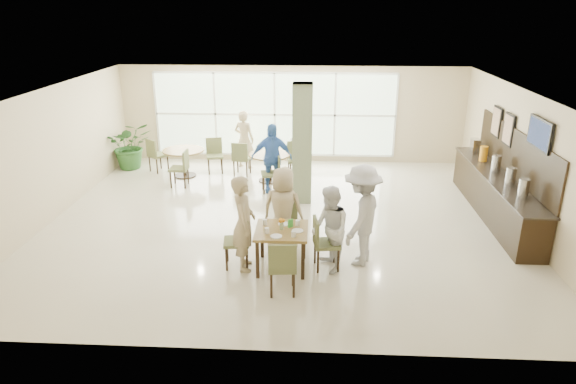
# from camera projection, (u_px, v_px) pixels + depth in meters

# --- Properties ---
(ground) EXTENTS (10.00, 10.00, 0.00)m
(ground) POSITION_uv_depth(u_px,v_px,m) (282.00, 220.00, 11.24)
(ground) COLOR beige
(ground) RESTS_ON ground
(room_shell) EXTENTS (10.00, 10.00, 10.00)m
(room_shell) POSITION_uv_depth(u_px,v_px,m) (282.00, 145.00, 10.65)
(room_shell) COLOR white
(room_shell) RESTS_ON ground
(window_bank) EXTENTS (7.00, 0.04, 7.00)m
(window_bank) POSITION_uv_depth(u_px,v_px,m) (275.00, 115.00, 14.96)
(window_bank) COLOR silver
(window_bank) RESTS_ON ground
(column) EXTENTS (0.45, 0.45, 2.80)m
(column) POSITION_uv_depth(u_px,v_px,m) (302.00, 144.00, 11.86)
(column) COLOR #5B6949
(column) RESTS_ON ground
(main_table) EXTENTS (0.92, 0.92, 0.75)m
(main_table) POSITION_uv_depth(u_px,v_px,m) (282.00, 234.00, 9.00)
(main_table) COLOR brown
(main_table) RESTS_ON ground
(round_table_left) EXTENTS (1.12, 1.12, 0.75)m
(round_table_left) POSITION_uv_depth(u_px,v_px,m) (184.00, 156.00, 13.88)
(round_table_left) COLOR brown
(round_table_left) RESTS_ON ground
(round_table_right) EXTENTS (1.10, 1.10, 0.75)m
(round_table_right) POSITION_uv_depth(u_px,v_px,m) (270.00, 160.00, 13.50)
(round_table_right) COLOR brown
(round_table_right) RESTS_ON ground
(chairs_main_table) EXTENTS (2.12, 2.13, 0.95)m
(chairs_main_table) POSITION_uv_depth(u_px,v_px,m) (283.00, 243.00, 9.08)
(chairs_main_table) COLOR brown
(chairs_main_table) RESTS_ON ground
(chairs_table_left) EXTENTS (2.19, 1.74, 0.95)m
(chairs_table_left) POSITION_uv_depth(u_px,v_px,m) (184.00, 160.00, 13.90)
(chairs_table_left) COLOR brown
(chairs_table_left) RESTS_ON ground
(chairs_table_right) EXTENTS (2.01, 1.81, 0.95)m
(chairs_table_right) POSITION_uv_depth(u_px,v_px,m) (269.00, 164.00, 13.55)
(chairs_table_right) COLOR brown
(chairs_table_right) RESTS_ON ground
(tabletop_clutter) EXTENTS (0.74, 0.72, 0.21)m
(tabletop_clutter) POSITION_uv_depth(u_px,v_px,m) (283.00, 227.00, 8.93)
(tabletop_clutter) COLOR white
(tabletop_clutter) RESTS_ON main_table
(buffet_counter) EXTENTS (0.64, 4.70, 1.95)m
(buffet_counter) POSITION_uv_depth(u_px,v_px,m) (496.00, 192.00, 11.28)
(buffet_counter) COLOR black
(buffet_counter) RESTS_ON ground
(wall_tv) EXTENTS (0.06, 1.00, 0.58)m
(wall_tv) POSITION_uv_depth(u_px,v_px,m) (540.00, 134.00, 9.68)
(wall_tv) COLOR black
(wall_tv) RESTS_ON ground
(framed_art_a) EXTENTS (0.05, 0.55, 0.70)m
(framed_art_a) POSITION_uv_depth(u_px,v_px,m) (509.00, 130.00, 11.28)
(framed_art_a) COLOR black
(framed_art_a) RESTS_ON ground
(framed_art_b) EXTENTS (0.05, 0.55, 0.70)m
(framed_art_b) POSITION_uv_depth(u_px,v_px,m) (497.00, 122.00, 12.03)
(framed_art_b) COLOR black
(framed_art_b) RESTS_ON ground
(potted_plant) EXTENTS (1.60, 1.60, 1.34)m
(potted_plant) POSITION_uv_depth(u_px,v_px,m) (130.00, 145.00, 14.54)
(potted_plant) COLOR #295A24
(potted_plant) RESTS_ON ground
(teen_left) EXTENTS (0.50, 0.69, 1.73)m
(teen_left) POSITION_uv_depth(u_px,v_px,m) (244.00, 223.00, 8.94)
(teen_left) COLOR tan
(teen_left) RESTS_ON ground
(teen_far) EXTENTS (0.89, 0.62, 1.64)m
(teen_far) POSITION_uv_depth(u_px,v_px,m) (283.00, 209.00, 9.65)
(teen_far) COLOR tan
(teen_far) RESTS_ON ground
(teen_right) EXTENTS (0.78, 0.89, 1.55)m
(teen_right) POSITION_uv_depth(u_px,v_px,m) (330.00, 230.00, 8.89)
(teen_right) COLOR white
(teen_right) RESTS_ON ground
(teen_standing) EXTENTS (1.10, 1.37, 1.86)m
(teen_standing) POSITION_uv_depth(u_px,v_px,m) (362.00, 215.00, 9.10)
(teen_standing) COLOR #B7B7BA
(teen_standing) RESTS_ON ground
(adult_a) EXTENTS (1.10, 0.74, 1.73)m
(adult_a) POSITION_uv_depth(u_px,v_px,m) (272.00, 158.00, 12.67)
(adult_a) COLOR #3E6DBA
(adult_a) RESTS_ON ground
(adult_b) EXTENTS (0.88, 1.71, 1.77)m
(adult_b) POSITION_uv_depth(u_px,v_px,m) (302.00, 149.00, 13.39)
(adult_b) COLOR white
(adult_b) RESTS_ON ground
(adult_standing) EXTENTS (0.71, 0.59, 1.66)m
(adult_standing) POSITION_uv_depth(u_px,v_px,m) (244.00, 139.00, 14.55)
(adult_standing) COLOR tan
(adult_standing) RESTS_ON ground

